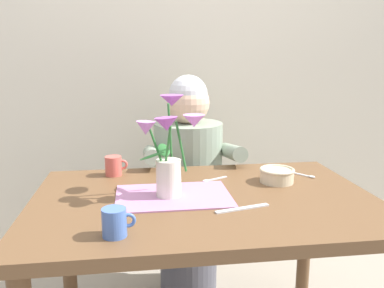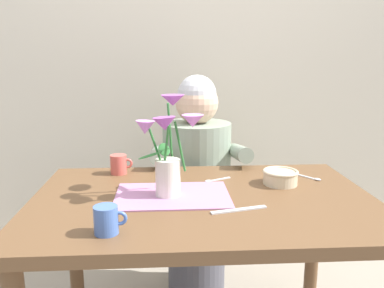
{
  "view_description": "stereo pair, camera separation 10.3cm",
  "coord_description": "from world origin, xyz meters",
  "px_view_note": "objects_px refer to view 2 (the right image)",
  "views": [
    {
      "loc": [
        -0.23,
        -1.32,
        1.23
      ],
      "look_at": [
        -0.04,
        0.05,
        0.92
      ],
      "focal_mm": 37.6,
      "sensor_mm": 36.0,
      "label": 1
    },
    {
      "loc": [
        -0.12,
        -1.33,
        1.23
      ],
      "look_at": [
        -0.04,
        0.05,
        0.92
      ],
      "focal_mm": 37.6,
      "sensor_mm": 36.0,
      "label": 2
    }
  ],
  "objects_px": {
    "seated_person": "(197,188)",
    "ceramic_bowl": "(280,177)",
    "flower_vase": "(168,148)",
    "coffee_cup": "(119,164)",
    "dinner_knife": "(239,210)",
    "tea_cup": "(107,220)"
  },
  "relations": [
    {
      "from": "seated_person",
      "to": "ceramic_bowl",
      "type": "relative_size",
      "value": 8.35
    },
    {
      "from": "flower_vase",
      "to": "tea_cup",
      "type": "height_order",
      "value": "flower_vase"
    },
    {
      "from": "tea_cup",
      "to": "ceramic_bowl",
      "type": "bearing_deg",
      "value": 33.67
    },
    {
      "from": "coffee_cup",
      "to": "seated_person",
      "type": "bearing_deg",
      "value": 41.36
    },
    {
      "from": "ceramic_bowl",
      "to": "flower_vase",
      "type": "bearing_deg",
      "value": -166.19
    },
    {
      "from": "ceramic_bowl",
      "to": "coffee_cup",
      "type": "relative_size",
      "value": 1.46
    },
    {
      "from": "ceramic_bowl",
      "to": "seated_person",
      "type": "bearing_deg",
      "value": 120.15
    },
    {
      "from": "coffee_cup",
      "to": "tea_cup",
      "type": "relative_size",
      "value": 1.0
    },
    {
      "from": "ceramic_bowl",
      "to": "tea_cup",
      "type": "height_order",
      "value": "tea_cup"
    },
    {
      "from": "flower_vase",
      "to": "ceramic_bowl",
      "type": "xyz_separation_m",
      "value": [
        0.43,
        0.11,
        -0.14
      ]
    },
    {
      "from": "flower_vase",
      "to": "coffee_cup",
      "type": "height_order",
      "value": "flower_vase"
    },
    {
      "from": "seated_person",
      "to": "dinner_knife",
      "type": "relative_size",
      "value": 5.97
    },
    {
      "from": "flower_vase",
      "to": "tea_cup",
      "type": "relative_size",
      "value": 3.75
    },
    {
      "from": "dinner_knife",
      "to": "tea_cup",
      "type": "bearing_deg",
      "value": -174.11
    },
    {
      "from": "seated_person",
      "to": "coffee_cup",
      "type": "xyz_separation_m",
      "value": [
        -0.35,
        -0.31,
        0.22
      ]
    },
    {
      "from": "seated_person",
      "to": "coffee_cup",
      "type": "height_order",
      "value": "seated_person"
    },
    {
      "from": "flower_vase",
      "to": "dinner_knife",
      "type": "xyz_separation_m",
      "value": [
        0.22,
        -0.15,
        -0.17
      ]
    },
    {
      "from": "seated_person",
      "to": "dinner_knife",
      "type": "distance_m",
      "value": 0.77
    },
    {
      "from": "flower_vase",
      "to": "dinner_knife",
      "type": "relative_size",
      "value": 1.83
    },
    {
      "from": "tea_cup",
      "to": "dinner_knife",
      "type": "bearing_deg",
      "value": 19.97
    },
    {
      "from": "seated_person",
      "to": "flower_vase",
      "type": "bearing_deg",
      "value": -102.12
    },
    {
      "from": "dinner_knife",
      "to": "seated_person",
      "type": "bearing_deg",
      "value": 81.93
    }
  ]
}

